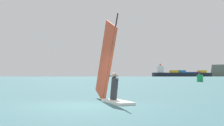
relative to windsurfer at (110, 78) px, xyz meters
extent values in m
plane|color=#386066|center=(-0.09, -2.00, -1.14)|extent=(4000.00, 4000.00, 0.00)
cube|color=white|center=(0.70, -0.45, -1.08)|extent=(2.30, 1.84, 0.12)
cylinder|color=black|center=(-0.01, 0.01, 0.97)|extent=(1.66, 1.09, 4.02)
cube|color=#E54C2D|center=(-0.59, 0.38, 0.80)|extent=(2.65, 1.73, 4.31)
cylinder|color=black|center=(0.13, -0.08, 0.09)|extent=(1.33, 0.87, 0.04)
cylinder|color=#2D2D33|center=(0.40, -0.26, -0.50)|extent=(0.63, 0.56, 1.08)
sphere|color=tan|center=(0.40, -0.26, 0.13)|extent=(0.22, 0.22, 0.22)
cube|color=black|center=(-295.48, 804.52, 5.10)|extent=(157.69, 156.25, 12.49)
cube|color=silver|center=(-348.05, 752.60, 22.54)|extent=(24.55, 24.59, 22.39)
cylinder|color=red|center=(-348.05, 752.60, 36.74)|extent=(4.00, 4.00, 6.00)
cube|color=gold|center=(-314.94, 785.30, 15.25)|extent=(32.87, 32.90, 7.80)
cube|color=#1E66AD|center=(-297.79, 802.25, 15.25)|extent=(32.87, 32.90, 7.80)
cube|color=#1E66AD|center=(-280.64, 819.19, 12.65)|extent=(32.87, 32.90, 2.60)
cube|color=#59388C|center=(-263.49, 836.13, 12.65)|extent=(32.87, 32.90, 2.60)
cube|color=gold|center=(-246.33, 853.07, 15.25)|extent=(32.87, 32.90, 7.80)
cylinder|color=#19994C|center=(-9.46, 45.62, -0.40)|extent=(1.28, 1.28, 1.49)
cone|color=black|center=(-9.46, 45.62, 0.60)|extent=(0.90, 0.90, 0.50)
camera|label=1|loc=(7.34, -10.12, 0.08)|focal=41.33mm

